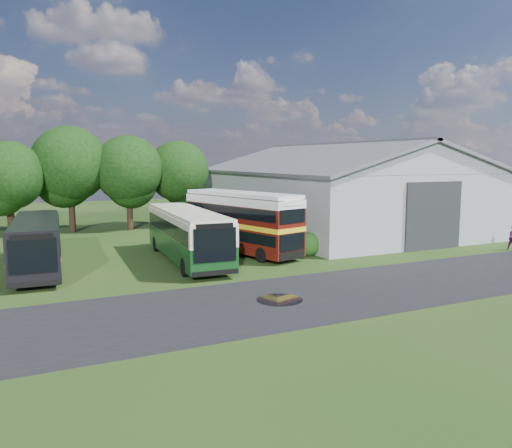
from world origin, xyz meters
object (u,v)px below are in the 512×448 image
bus_green_single (187,234)px  bus_dark_single (37,243)px  bus_maroon_double (242,223)px  storage_shed (338,185)px

bus_green_single → bus_dark_single: 9.01m
bus_maroon_double → bus_green_single: bearing=177.7°
bus_green_single → bus_maroon_double: (4.33, 1.04, 0.38)m
bus_maroon_double → bus_dark_single: (-13.25, 0.21, -0.51)m
bus_green_single → bus_dark_single: (-8.92, 1.25, -0.13)m
bus_maroon_double → bus_dark_single: size_ratio=0.91×
storage_shed → bus_dark_single: storage_shed is taller
storage_shed → bus_green_single: 19.59m
storage_shed → bus_green_single: storage_shed is taller
bus_green_single → storage_shed: bearing=28.8°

